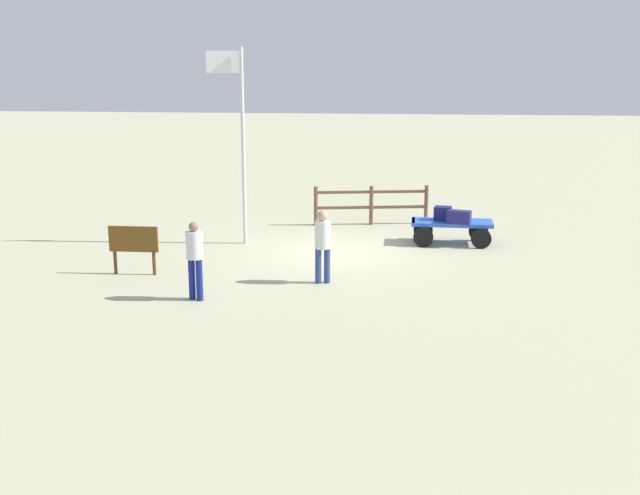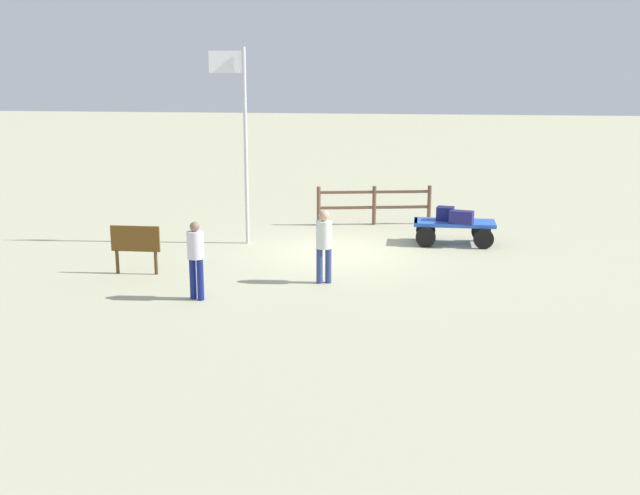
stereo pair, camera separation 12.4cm
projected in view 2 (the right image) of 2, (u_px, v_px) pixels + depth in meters
ground_plane at (339, 253)px, 20.09m from camera, size 120.00×120.00×0.00m
luggage_cart at (453, 227)px, 20.97m from camera, size 2.19×1.08×0.64m
suitcase_tan at (445, 214)px, 21.01m from camera, size 0.50×0.45×0.37m
suitcase_olive at (461, 217)px, 20.55m from camera, size 0.68×0.46×0.35m
worker_lead at (324, 241)px, 17.06m from camera, size 0.43×0.43×1.66m
worker_trailing at (196, 254)px, 15.85m from camera, size 0.45×0.45×1.65m
flagpole at (241, 129)px, 20.46m from camera, size 0.97×0.21×5.24m
signboard at (135, 242)px, 17.88m from camera, size 1.17×0.10×1.14m
wooden_fence at (374, 203)px, 23.48m from camera, size 3.46×0.78×1.19m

